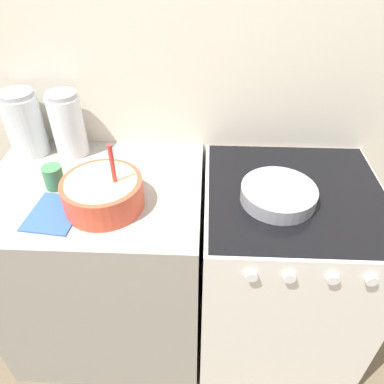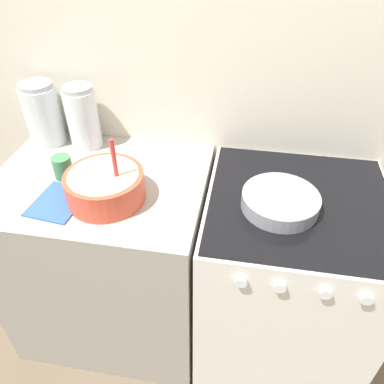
{
  "view_description": "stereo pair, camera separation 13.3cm",
  "coord_description": "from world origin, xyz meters",
  "px_view_note": "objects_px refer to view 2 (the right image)",
  "views": [
    {
      "loc": [
        0.01,
        -0.78,
        1.79
      ],
      "look_at": [
        -0.03,
        0.25,
        0.96
      ],
      "focal_mm": 35.0,
      "sensor_mm": 36.0,
      "label": 1
    },
    {
      "loc": [
        0.14,
        -0.77,
        1.79
      ],
      "look_at": [
        -0.03,
        0.25,
        0.96
      ],
      "focal_mm": 35.0,
      "sensor_mm": 36.0,
      "label": 2
    }
  ],
  "objects_px": {
    "baking_pan": "(280,201)",
    "storage_jar_left": "(44,118)",
    "mixing_bowl": "(105,185)",
    "storage_jar_middle": "(83,121)",
    "stove": "(282,280)",
    "tin_can": "(63,167)"
  },
  "relations": [
    {
      "from": "baking_pan",
      "to": "storage_jar_left",
      "type": "xyz_separation_m",
      "value": [
        -1.02,
        0.29,
        0.09
      ]
    },
    {
      "from": "mixing_bowl",
      "to": "storage_jar_middle",
      "type": "distance_m",
      "value": 0.41
    },
    {
      "from": "stove",
      "to": "mixing_bowl",
      "type": "bearing_deg",
      "value": -171.34
    },
    {
      "from": "mixing_bowl",
      "to": "storage_jar_left",
      "type": "xyz_separation_m",
      "value": [
        -0.4,
        0.35,
        0.06
      ]
    },
    {
      "from": "mixing_bowl",
      "to": "tin_can",
      "type": "bearing_deg",
      "value": 154.51
    },
    {
      "from": "storage_jar_left",
      "to": "tin_can",
      "type": "relative_size",
      "value": 3.03
    },
    {
      "from": "baking_pan",
      "to": "tin_can",
      "type": "xyz_separation_m",
      "value": [
        -0.84,
        0.05,
        0.01
      ]
    },
    {
      "from": "stove",
      "to": "mixing_bowl",
      "type": "relative_size",
      "value": 3.22
    },
    {
      "from": "storage_jar_left",
      "to": "tin_can",
      "type": "bearing_deg",
      "value": -52.87
    },
    {
      "from": "storage_jar_left",
      "to": "storage_jar_middle",
      "type": "height_order",
      "value": "same"
    },
    {
      "from": "mixing_bowl",
      "to": "storage_jar_left",
      "type": "height_order",
      "value": "storage_jar_left"
    },
    {
      "from": "storage_jar_middle",
      "to": "mixing_bowl",
      "type": "bearing_deg",
      "value": -58.05
    },
    {
      "from": "baking_pan",
      "to": "storage_jar_left",
      "type": "height_order",
      "value": "storage_jar_left"
    },
    {
      "from": "stove",
      "to": "storage_jar_left",
      "type": "distance_m",
      "value": 1.27
    },
    {
      "from": "storage_jar_middle",
      "to": "tin_can",
      "type": "xyz_separation_m",
      "value": [
        0.0,
        -0.24,
        -0.07
      ]
    },
    {
      "from": "stove",
      "to": "tin_can",
      "type": "xyz_separation_m",
      "value": [
        -0.92,
        -0.01,
        0.5
      ]
    },
    {
      "from": "storage_jar_middle",
      "to": "stove",
      "type": "bearing_deg",
      "value": -14.5
    },
    {
      "from": "stove",
      "to": "storage_jar_middle",
      "type": "distance_m",
      "value": 1.11
    },
    {
      "from": "mixing_bowl",
      "to": "baking_pan",
      "type": "xyz_separation_m",
      "value": [
        0.62,
        0.06,
        -0.03
      ]
    },
    {
      "from": "storage_jar_left",
      "to": "storage_jar_middle",
      "type": "relative_size",
      "value": 1.0
    },
    {
      "from": "storage_jar_left",
      "to": "tin_can",
      "type": "height_order",
      "value": "storage_jar_left"
    },
    {
      "from": "storage_jar_left",
      "to": "storage_jar_middle",
      "type": "distance_m",
      "value": 0.18
    }
  ]
}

